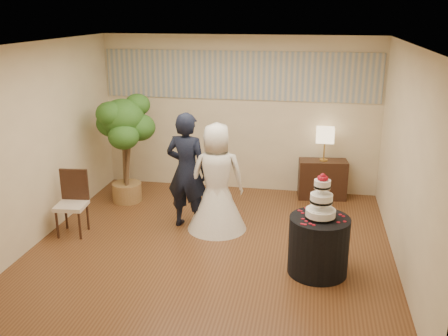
% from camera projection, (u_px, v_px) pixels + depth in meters
% --- Properties ---
extents(floor, '(5.00, 5.00, 0.00)m').
position_uv_depth(floor, '(212.00, 246.00, 7.09)').
color(floor, brown).
rests_on(floor, ground).
extents(ceiling, '(5.00, 5.00, 0.00)m').
position_uv_depth(ceiling, '(210.00, 44.00, 6.23)').
color(ceiling, white).
rests_on(ceiling, wall_back).
extents(wall_back, '(5.00, 0.06, 2.80)m').
position_uv_depth(wall_back, '(239.00, 114.00, 9.00)').
color(wall_back, beige).
rests_on(wall_back, ground).
extents(wall_front, '(5.00, 0.06, 2.80)m').
position_uv_depth(wall_front, '(153.00, 229.00, 4.32)').
color(wall_front, beige).
rests_on(wall_front, ground).
extents(wall_left, '(0.06, 5.00, 2.80)m').
position_uv_depth(wall_left, '(39.00, 143.00, 7.09)').
color(wall_left, beige).
rests_on(wall_left, ground).
extents(wall_right, '(0.06, 5.00, 2.80)m').
position_uv_depth(wall_right, '(407.00, 161.00, 6.24)').
color(wall_right, beige).
rests_on(wall_right, ground).
extents(mural_border, '(4.90, 0.02, 0.85)m').
position_uv_depth(mural_border, '(240.00, 75.00, 8.77)').
color(mural_border, '#A3A59A').
rests_on(mural_border, wall_back).
extents(groom, '(0.72, 0.54, 1.79)m').
position_uv_depth(groom, '(187.00, 171.00, 7.49)').
color(groom, black).
rests_on(groom, floor).
extents(bride, '(1.08, 1.08, 1.65)m').
position_uv_depth(bride, '(217.00, 177.00, 7.42)').
color(bride, white).
rests_on(bride, floor).
extents(cake_table, '(0.86, 0.86, 0.75)m').
position_uv_depth(cake_table, '(318.00, 245.00, 6.28)').
color(cake_table, black).
rests_on(cake_table, floor).
extents(wedding_cake, '(0.38, 0.38, 0.58)m').
position_uv_depth(wedding_cake, '(322.00, 196.00, 6.08)').
color(wedding_cake, white).
rests_on(wedding_cake, cake_table).
extents(console, '(0.87, 0.46, 0.69)m').
position_uv_depth(console, '(322.00, 179.00, 8.81)').
color(console, '#311C11').
rests_on(console, floor).
extents(table_lamp, '(0.30, 0.30, 0.58)m').
position_uv_depth(table_lamp, '(325.00, 144.00, 8.62)').
color(table_lamp, beige).
rests_on(table_lamp, console).
extents(ficus_tree, '(0.99, 0.99, 1.90)m').
position_uv_depth(ficus_tree, '(124.00, 149.00, 8.48)').
color(ficus_tree, '#2C5C1D').
rests_on(ficus_tree, floor).
extents(side_chair, '(0.48, 0.50, 0.96)m').
position_uv_depth(side_chair, '(71.00, 204.00, 7.34)').
color(side_chair, '#311C11').
rests_on(side_chair, floor).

